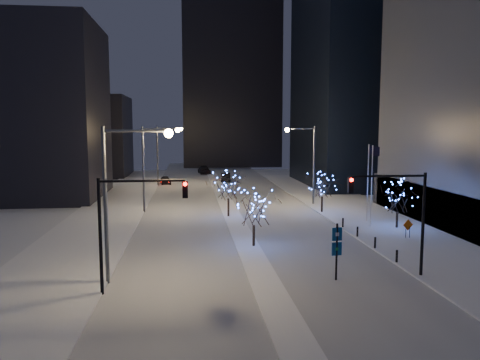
{
  "coord_description": "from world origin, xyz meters",
  "views": [
    {
      "loc": [
        -4.76,
        -27.67,
        9.98
      ],
      "look_at": [
        -0.03,
        15.43,
        5.0
      ],
      "focal_mm": 35.0,
      "sensor_mm": 36.0,
      "label": 1
    }
  ],
  "objects": [
    {
      "name": "holiday_tree_median_near",
      "position": [
        0.5,
        9.82,
        3.29
      ],
      "size": [
        3.96,
        3.96,
        4.85
      ],
      "color": "black",
      "rests_on": "median"
    },
    {
      "name": "traffic_signal_east",
      "position": [
        8.94,
        1.0,
        4.76
      ],
      "size": [
        5.26,
        0.43,
        7.0
      ],
      "color": "black",
      "rests_on": "ground"
    },
    {
      "name": "street_lamp_east",
      "position": [
        10.08,
        30.0,
        6.45
      ],
      "size": [
        3.9,
        0.56,
        10.0
      ],
      "color": "#595E66",
      "rests_on": "ground"
    },
    {
      "name": "wayfinding_sign",
      "position": [
        4.69,
        1.0,
        2.31
      ],
      "size": [
        0.67,
        0.17,
        3.77
      ],
      "rotation": [
        0.0,
        0.0,
        0.13
      ],
      "color": "black",
      "rests_on": "ground"
    },
    {
      "name": "bollards",
      "position": [
        10.2,
        10.0,
        0.6
      ],
      "size": [
        0.16,
        12.16,
        0.9
      ],
      "color": "black",
      "rests_on": "east_sidewalk"
    },
    {
      "name": "west_sidewalk",
      "position": [
        -14.0,
        20.0,
        0.07
      ],
      "size": [
        8.0,
        90.0,
        0.15
      ],
      "primitive_type": "cube",
      "color": "silver",
      "rests_on": "ground"
    },
    {
      "name": "street_lamp_w_far",
      "position": [
        -8.94,
        52.0,
        6.5
      ],
      "size": [
        4.4,
        0.56,
        10.0
      ],
      "color": "#595E66",
      "rests_on": "ground"
    },
    {
      "name": "horizon_block",
      "position": [
        6.0,
        92.0,
        21.0
      ],
      "size": [
        24.0,
        14.0,
        42.0
      ],
      "primitive_type": "cube",
      "color": "black",
      "rests_on": "ground"
    },
    {
      "name": "car_near",
      "position": [
        -8.83,
        53.81,
        0.7
      ],
      "size": [
        2.22,
        4.32,
        1.41
      ],
      "primitive_type": "imported",
      "rotation": [
        0.0,
        0.0,
        0.14
      ],
      "color": "black",
      "rests_on": "ground"
    },
    {
      "name": "filler_west_far",
      "position": [
        -26.0,
        70.0,
        8.0
      ],
      "size": [
        18.0,
        16.0,
        16.0
      ],
      "primitive_type": "cube",
      "color": "black",
      "rests_on": "ground"
    },
    {
      "name": "car_far",
      "position": [
        -1.54,
        71.22,
        0.79
      ],
      "size": [
        2.85,
        5.66,
        1.58
      ],
      "primitive_type": "imported",
      "rotation": [
        0.0,
        0.0,
        0.12
      ],
      "color": "black",
      "rests_on": "ground"
    },
    {
      "name": "road",
      "position": [
        0.0,
        35.0,
        0.01
      ],
      "size": [
        20.0,
        130.0,
        0.02
      ],
      "primitive_type": "cube",
      "color": "#B7BDC7",
      "rests_on": "ground"
    },
    {
      "name": "car_mid",
      "position": [
        1.9,
        56.78,
        0.8
      ],
      "size": [
        2.14,
        4.98,
        1.6
      ],
      "primitive_type": "imported",
      "rotation": [
        0.0,
        0.0,
        3.05
      ],
      "color": "black",
      "rests_on": "ground"
    },
    {
      "name": "holiday_tree_median_far",
      "position": [
        -0.5,
        22.83,
        3.5
      ],
      "size": [
        4.77,
        4.77,
        5.01
      ],
      "color": "black",
      "rests_on": "median"
    },
    {
      "name": "flagpoles",
      "position": [
        13.37,
        17.25,
        4.8
      ],
      "size": [
        1.35,
        2.6,
        8.0
      ],
      "color": "silver",
      "rests_on": "east_sidewalk"
    },
    {
      "name": "street_lamp_w_near",
      "position": [
        -8.94,
        2.0,
        6.5
      ],
      "size": [
        4.4,
        0.56,
        10.0
      ],
      "color": "#595E66",
      "rests_on": "ground"
    },
    {
      "name": "holiday_tree_plaza_near",
      "position": [
        15.4,
        15.3,
        3.04
      ],
      "size": [
        3.99,
        3.99,
        4.58
      ],
      "color": "black",
      "rests_on": "east_sidewalk"
    },
    {
      "name": "east_sidewalk",
      "position": [
        15.0,
        20.0,
        0.07
      ],
      "size": [
        10.0,
        90.0,
        0.15
      ],
      "primitive_type": "cube",
      "color": "silver",
      "rests_on": "ground"
    },
    {
      "name": "filler_west_near",
      "position": [
        -28.0,
        40.0,
        12.0
      ],
      "size": [
        22.0,
        18.0,
        24.0
      ],
      "primitive_type": "cube",
      "color": "black",
      "rests_on": "ground"
    },
    {
      "name": "construction_sign",
      "position": [
        14.47,
        11.06,
        1.15
      ],
      "size": [
        1.0,
        0.22,
        1.67
      ],
      "rotation": [
        0.0,
        0.0,
        0.18
      ],
      "color": "black",
      "rests_on": "east_sidewalk"
    },
    {
      "name": "holiday_tree_plaza_far",
      "position": [
        10.5,
        24.35,
        3.22
      ],
      "size": [
        3.57,
        3.57,
        4.65
      ],
      "color": "black",
      "rests_on": "east_sidewalk"
    },
    {
      "name": "street_lamp_w_mid",
      "position": [
        -8.94,
        27.0,
        6.5
      ],
      "size": [
        4.4,
        0.56,
        10.0
      ],
      "color": "#595E66",
      "rests_on": "ground"
    },
    {
      "name": "ground",
      "position": [
        0.0,
        0.0,
        0.0
      ],
      "size": [
        160.0,
        160.0,
        0.0
      ],
      "primitive_type": "plane",
      "color": "silver",
      "rests_on": "ground"
    },
    {
      "name": "median",
      "position": [
        0.0,
        30.0,
        0.07
      ],
      "size": [
        2.0,
        80.0,
        0.15
      ],
      "primitive_type": "cube",
      "color": "silver",
      "rests_on": "ground"
    },
    {
      "name": "traffic_signal_west",
      "position": [
        -8.44,
        -0.0,
        4.76
      ],
      "size": [
        5.26,
        0.43,
        7.0
      ],
      "color": "black",
      "rests_on": "ground"
    }
  ]
}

